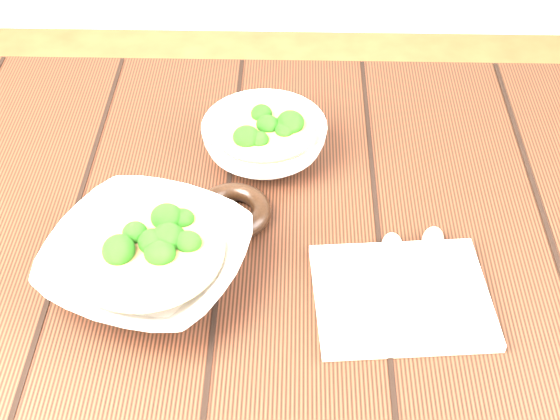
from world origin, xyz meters
The scene contains 7 objects.
table centered at (0.00, 0.00, 0.63)m, with size 1.20×0.80×0.75m.
soup_bowl_front centered at (-0.10, -0.09, 0.78)m, with size 0.30×0.30×0.07m.
soup_bowl_back centered at (0.03, 0.15, 0.78)m, with size 0.22×0.22×0.06m.
trivet centered at (-0.01, 0.02, 0.76)m, with size 0.10×0.10×0.02m, color black.
napkin centered at (0.20, -0.11, 0.76)m, with size 0.20×0.17×0.01m, color beige.
spoon_left centered at (0.19, -0.07, 0.76)m, with size 0.04×0.17×0.01m.
spoon_right centered at (0.24, -0.06, 0.76)m, with size 0.06×0.17×0.01m.
Camera 1 is at (0.07, -0.71, 1.47)m, focal length 50.00 mm.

